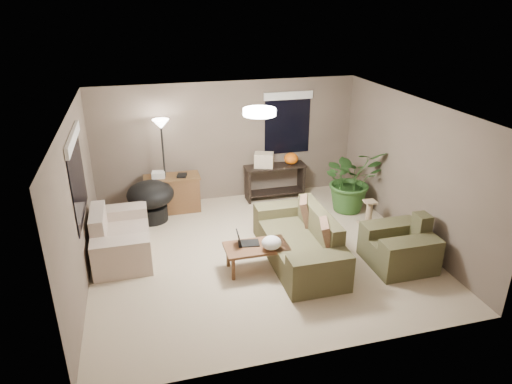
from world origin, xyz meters
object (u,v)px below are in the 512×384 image
object	(u,v)px
desk	(173,194)
coffee_table	(256,249)
main_sofa	(301,244)
cat_scratching_post	(369,215)
armchair	(399,248)
houseplant	(351,186)
floor_lamp	(162,135)
console_table	(275,179)
papasan_chair	(151,198)
loveseat	(120,239)

from	to	relation	value
desk	coffee_table	bearing A→B (deg)	-67.26
main_sofa	cat_scratching_post	xyz separation A→B (m)	(1.69, 0.84, -0.08)
armchair	houseplant	xyz separation A→B (m)	(0.15, 2.12, 0.22)
coffee_table	armchair	bearing A→B (deg)	-11.01
cat_scratching_post	armchair	bearing A→B (deg)	-97.87
armchair	cat_scratching_post	xyz separation A→B (m)	(0.19, 1.39, -0.08)
floor_lamp	houseplant	bearing A→B (deg)	-13.55
desk	cat_scratching_post	xyz separation A→B (m)	(3.54, -1.60, -0.16)
console_table	floor_lamp	distance (m)	2.58
armchair	console_table	size ratio (longest dim) A/B	0.77
coffee_table	houseplant	bearing A→B (deg)	34.75
coffee_table	desk	xyz separation A→B (m)	(-1.07, 2.55, 0.02)
console_table	floor_lamp	world-z (taller)	floor_lamp
houseplant	main_sofa	bearing A→B (deg)	-136.15
console_table	cat_scratching_post	world-z (taller)	console_table
coffee_table	console_table	size ratio (longest dim) A/B	0.77
houseplant	console_table	bearing A→B (deg)	144.16
papasan_chair	houseplant	world-z (taller)	houseplant
main_sofa	houseplant	world-z (taller)	houseplant
houseplant	cat_scratching_post	distance (m)	0.80
cat_scratching_post	coffee_table	bearing A→B (deg)	-159.09
papasan_chair	floor_lamp	distance (m)	1.22
floor_lamp	houseplant	xyz separation A→B (m)	(3.62, -0.87, -1.08)
armchair	coffee_table	distance (m)	2.32
floor_lamp	cat_scratching_post	bearing A→B (deg)	-23.72
coffee_table	papasan_chair	size ratio (longest dim) A/B	0.84
desk	floor_lamp	xyz separation A→B (m)	(-0.12, 0.00, 1.22)
desk	loveseat	bearing A→B (deg)	-123.96
main_sofa	houseplant	bearing A→B (deg)	43.85
papasan_chair	console_table	bearing A→B (deg)	8.86
cat_scratching_post	desk	bearing A→B (deg)	155.61
loveseat	floor_lamp	bearing A→B (deg)	59.45
main_sofa	console_table	size ratio (longest dim) A/B	1.69
loveseat	cat_scratching_post	size ratio (longest dim) A/B	3.20
desk	console_table	distance (m)	2.18
coffee_table	houseplant	xyz separation A→B (m)	(2.42, 1.68, 0.16)
loveseat	coffee_table	xyz separation A→B (m)	(2.10, -1.02, 0.06)
main_sofa	coffee_table	bearing A→B (deg)	-172.63
main_sofa	floor_lamp	xyz separation A→B (m)	(-1.97, 2.45, 1.30)
loveseat	papasan_chair	xyz separation A→B (m)	(0.58, 1.20, 0.17)
loveseat	floor_lamp	world-z (taller)	floor_lamp
main_sofa	floor_lamp	bearing A→B (deg)	128.79
armchair	cat_scratching_post	distance (m)	1.40
floor_lamp	houseplant	world-z (taller)	floor_lamp
loveseat	cat_scratching_post	world-z (taller)	loveseat
loveseat	coffee_table	bearing A→B (deg)	-25.97
main_sofa	houseplant	size ratio (longest dim) A/B	1.66
coffee_table	console_table	bearing A→B (deg)	67.05
loveseat	desk	bearing A→B (deg)	56.04
floor_lamp	main_sofa	bearing A→B (deg)	-51.21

